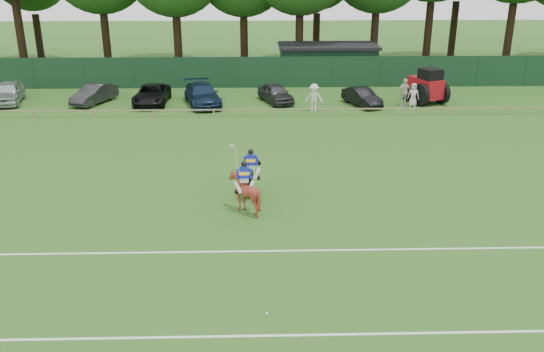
{
  "coord_description": "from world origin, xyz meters",
  "views": [
    {
      "loc": [
        -0.11,
        -19.56,
        10.02
      ],
      "look_at": [
        0.5,
        3.0,
        1.4
      ],
      "focal_mm": 38.0,
      "sensor_mm": 36.0,
      "label": 1
    }
  ],
  "objects_px": {
    "polo_ball": "(267,313)",
    "tractor": "(427,87)",
    "suv_black": "(152,95)",
    "sedan_grey": "(94,94)",
    "spectator_mid": "(404,92)",
    "spectator_right": "(413,95)",
    "utility_shed": "(327,62)",
    "horse_dark": "(251,178)",
    "spectator_left": "(314,97)",
    "sedan_silver": "(8,93)",
    "horse_chestnut": "(244,193)",
    "estate_black": "(362,97)",
    "hatch_grey": "(276,93)",
    "sedan_navy": "(202,95)"
  },
  "relations": [
    {
      "from": "polo_ball",
      "to": "suv_black",
      "type": "bearing_deg",
      "value": 106.42
    },
    {
      "from": "hatch_grey",
      "to": "utility_shed",
      "type": "bearing_deg",
      "value": 38.61
    },
    {
      "from": "suv_black",
      "to": "estate_black",
      "type": "xyz_separation_m",
      "value": [
        15.14,
        -0.9,
        -0.05
      ]
    },
    {
      "from": "spectator_left",
      "to": "polo_ball",
      "type": "bearing_deg",
      "value": -84.03
    },
    {
      "from": "spectator_right",
      "to": "polo_ball",
      "type": "xyz_separation_m",
      "value": [
        -10.91,
        -25.37,
        -0.78
      ]
    },
    {
      "from": "spectator_mid",
      "to": "spectator_right",
      "type": "height_order",
      "value": "spectator_mid"
    },
    {
      "from": "hatch_grey",
      "to": "polo_ball",
      "type": "bearing_deg",
      "value": -113.82
    },
    {
      "from": "horse_dark",
      "to": "polo_ball",
      "type": "height_order",
      "value": "horse_dark"
    },
    {
      "from": "horse_dark",
      "to": "spectator_left",
      "type": "xyz_separation_m",
      "value": [
        4.24,
        15.0,
        0.15
      ]
    },
    {
      "from": "sedan_grey",
      "to": "spectator_mid",
      "type": "distance_m",
      "value": 22.38
    },
    {
      "from": "utility_shed",
      "to": "polo_ball",
      "type": "bearing_deg",
      "value": -99.53
    },
    {
      "from": "estate_black",
      "to": "horse_dark",
      "type": "bearing_deg",
      "value": -136.82
    },
    {
      "from": "sedan_grey",
      "to": "spectator_left",
      "type": "bearing_deg",
      "value": 11.69
    },
    {
      "from": "sedan_grey",
      "to": "spectator_mid",
      "type": "xyz_separation_m",
      "value": [
        22.33,
        -1.34,
        0.3
      ]
    },
    {
      "from": "hatch_grey",
      "to": "spectator_right",
      "type": "relative_size",
      "value": 2.41
    },
    {
      "from": "horse_dark",
      "to": "sedan_navy",
      "type": "xyz_separation_m",
      "value": [
        -3.62,
        16.91,
        -0.04
      ]
    },
    {
      "from": "estate_black",
      "to": "sedan_grey",
      "type": "bearing_deg",
      "value": 155.19
    },
    {
      "from": "spectator_left",
      "to": "spectator_mid",
      "type": "xyz_separation_m",
      "value": [
        6.57,
        1.25,
        0.04
      ]
    },
    {
      "from": "horse_chestnut",
      "to": "polo_ball",
      "type": "relative_size",
      "value": 18.59
    },
    {
      "from": "polo_ball",
      "to": "spectator_mid",
      "type": "bearing_deg",
      "value": 68.1
    },
    {
      "from": "polo_ball",
      "to": "spectator_right",
      "type": "bearing_deg",
      "value": 66.74
    },
    {
      "from": "horse_dark",
      "to": "estate_black",
      "type": "distance_m",
      "value": 18.19
    },
    {
      "from": "estate_black",
      "to": "spectator_left",
      "type": "height_order",
      "value": "spectator_left"
    },
    {
      "from": "spectator_right",
      "to": "utility_shed",
      "type": "relative_size",
      "value": 0.2
    },
    {
      "from": "spectator_mid",
      "to": "horse_chestnut",
      "type": "bearing_deg",
      "value": -138.97
    },
    {
      "from": "sedan_silver",
      "to": "horse_chestnut",
      "type": "bearing_deg",
      "value": -60.13
    },
    {
      "from": "sedan_grey",
      "to": "utility_shed",
      "type": "xyz_separation_m",
      "value": [
        17.93,
        8.08,
        0.85
      ]
    },
    {
      "from": "polo_ball",
      "to": "utility_shed",
      "type": "xyz_separation_m",
      "value": [
        5.87,
        34.97,
        1.49
      ]
    },
    {
      "from": "horse_chestnut",
      "to": "sedan_grey",
      "type": "relative_size",
      "value": 0.4
    },
    {
      "from": "horse_dark",
      "to": "sedan_grey",
      "type": "bearing_deg",
      "value": -54.45
    },
    {
      "from": "spectator_left",
      "to": "suv_black",
      "type": "bearing_deg",
      "value": -176.68
    },
    {
      "from": "polo_ball",
      "to": "tractor",
      "type": "bearing_deg",
      "value": 65.29
    },
    {
      "from": "horse_dark",
      "to": "spectator_mid",
      "type": "xyz_separation_m",
      "value": [
        10.8,
        16.25,
        0.19
      ]
    },
    {
      "from": "sedan_silver",
      "to": "suv_black",
      "type": "distance_m",
      "value": 10.5
    },
    {
      "from": "sedan_navy",
      "to": "polo_ball",
      "type": "distance_m",
      "value": 26.55
    },
    {
      "from": "horse_dark",
      "to": "hatch_grey",
      "type": "distance_m",
      "value": 17.58
    },
    {
      "from": "horse_dark",
      "to": "utility_shed",
      "type": "distance_m",
      "value": 26.47
    },
    {
      "from": "sedan_grey",
      "to": "hatch_grey",
      "type": "height_order",
      "value": "sedan_grey"
    },
    {
      "from": "utility_shed",
      "to": "estate_black",
      "type": "bearing_deg",
      "value": -81.22
    },
    {
      "from": "suv_black",
      "to": "sedan_navy",
      "type": "height_order",
      "value": "sedan_navy"
    },
    {
      "from": "estate_black",
      "to": "sedan_navy",
      "type": "bearing_deg",
      "value": 156.2
    },
    {
      "from": "suv_black",
      "to": "polo_ball",
      "type": "xyz_separation_m",
      "value": [
        7.84,
        -26.61,
        -0.63
      ]
    },
    {
      "from": "estate_black",
      "to": "tractor",
      "type": "height_order",
      "value": "tractor"
    },
    {
      "from": "hatch_grey",
      "to": "spectator_left",
      "type": "xyz_separation_m",
      "value": [
        2.56,
        -2.5,
        0.26
      ]
    },
    {
      "from": "utility_shed",
      "to": "spectator_mid",
      "type": "bearing_deg",
      "value": -64.98
    },
    {
      "from": "hatch_grey",
      "to": "tractor",
      "type": "relative_size",
      "value": 1.12
    },
    {
      "from": "spectator_right",
      "to": "spectator_mid",
      "type": "bearing_deg",
      "value": 176.6
    },
    {
      "from": "sedan_silver",
      "to": "suv_black",
      "type": "relative_size",
      "value": 0.94
    },
    {
      "from": "suv_black",
      "to": "estate_black",
      "type": "relative_size",
      "value": 1.28
    },
    {
      "from": "horse_chestnut",
      "to": "estate_black",
      "type": "bearing_deg",
      "value": -113.33
    }
  ]
}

